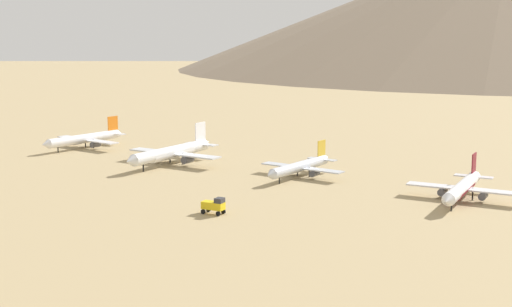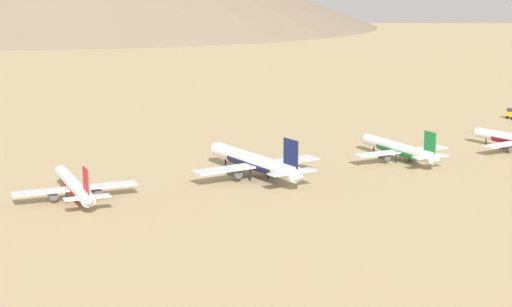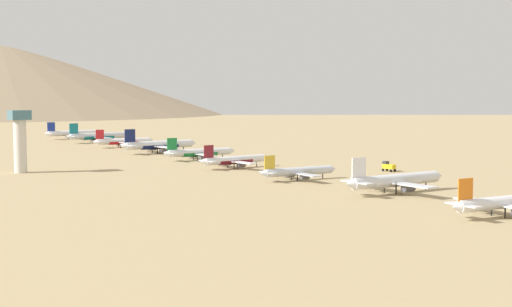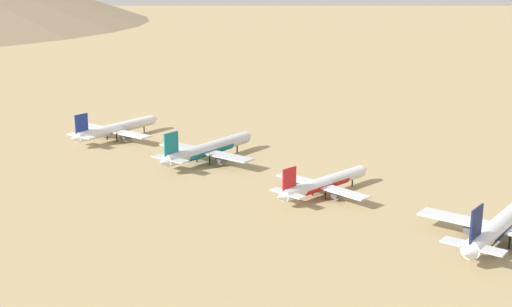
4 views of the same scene
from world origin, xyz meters
name	(u,v)px [view 1 (image 1 of 4)]	position (x,y,z in m)	size (l,w,h in m)	color
parked_jet_0	(85,139)	(-13.89, -177.73, 3.44)	(35.45, 28.86, 10.22)	white
parked_jet_1	(172,152)	(-5.37, -131.89, 3.89)	(40.41, 32.71, 11.69)	silver
parked_jet_2	(300,167)	(-9.47, -88.79, 3.09)	(31.87, 25.90, 9.19)	silver
parked_jet_3	(463,188)	(-5.32, -41.57, 3.30)	(34.37, 27.94, 9.91)	white
service_truck	(214,205)	(37.31, -85.59, 2.08)	(3.06, 5.37, 3.90)	yellow
desert_hill_0	(507,5)	(-656.69, -183.87, 69.83)	(722.66, 722.66, 139.66)	#7A6854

